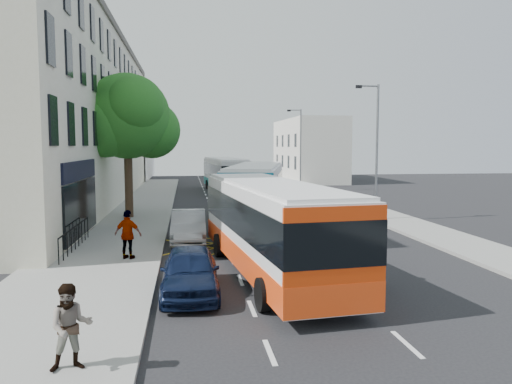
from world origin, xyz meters
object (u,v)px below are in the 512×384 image
object	(u,v)px
red_hatchback	(330,202)
pedestrian_near	(71,327)
distant_car_grey	(233,181)
pedestrian_far	(128,235)
bus_near	(271,226)
distant_car_dark	(256,179)
parked_car_silver	(189,226)
lamp_near	(375,145)
lamp_far	(300,145)
bus_mid	(256,191)
distant_car_silver	(270,181)
street_tree	(127,117)
parked_car_blue	(190,271)
motorbike	(369,256)
bus_far	(225,174)

from	to	relation	value
red_hatchback	pedestrian_near	distance (m)	27.65
distant_car_grey	pedestrian_far	world-z (taller)	pedestrian_far
bus_near	distant_car_dark	size ratio (longest dim) A/B	3.19
distant_car_grey	pedestrian_near	bearing A→B (deg)	-92.22
distant_car_dark	red_hatchback	bearing A→B (deg)	93.63
parked_car_silver	red_hatchback	world-z (taller)	parked_car_silver
lamp_near	red_hatchback	size ratio (longest dim) A/B	2.09
lamp_far	bus_mid	xyz separation A→B (m)	(-6.96, -18.43, -2.82)
lamp_near	distant_car_dark	size ratio (longest dim) A/B	2.15
distant_car_silver	red_hatchback	bearing A→B (deg)	95.75
bus_near	parked_car_silver	world-z (taller)	bus_near
distant_car_silver	distant_car_dark	bearing A→B (deg)	-82.57
lamp_near	pedestrian_far	distance (m)	16.47
lamp_near	distant_car_grey	distance (m)	27.24
bus_mid	distant_car_silver	distance (m)	23.29
distant_car_dark	pedestrian_far	size ratio (longest dim) A/B	1.94
parked_car_silver	distant_car_dark	size ratio (longest dim) A/B	1.22
street_tree	red_hatchback	bearing A→B (deg)	12.59
street_tree	pedestrian_near	bearing A→B (deg)	-86.68
bus_mid	parked_car_blue	distance (m)	15.60
bus_near	motorbike	bearing A→B (deg)	-36.08
motorbike	pedestrian_near	bearing A→B (deg)	-142.79
distant_car_silver	pedestrian_near	bearing A→B (deg)	77.09
street_tree	parked_car_blue	distance (m)	17.69
parked_car_silver	lamp_near	bearing A→B (deg)	24.52
lamp_far	distant_car_silver	distance (m)	6.23
lamp_far	distant_car_dark	world-z (taller)	lamp_far
street_tree	motorbike	world-z (taller)	street_tree
distant_car_dark	pedestrian_near	size ratio (longest dim) A/B	2.15
bus_mid	pedestrian_far	bearing A→B (deg)	-108.99
street_tree	distant_car_silver	distance (m)	25.38
bus_mid	distant_car_grey	size ratio (longest dim) A/B	2.72
lamp_near	bus_mid	size ratio (longest dim) A/B	0.64
distant_car_dark	bus_far	bearing A→B (deg)	64.13
bus_mid	pedestrian_near	world-z (taller)	bus_mid
bus_near	distant_car_grey	xyz separation A→B (m)	(2.20, 37.55, -1.09)
parked_car_blue	distant_car_grey	xyz separation A→B (m)	(5.06, 39.70, -0.10)
lamp_near	motorbike	distance (m)	14.50
lamp_far	bus_far	world-z (taller)	lamp_far
red_hatchback	bus_mid	bearing A→B (deg)	41.67
pedestrian_near	pedestrian_far	xyz separation A→B (m)	(0.01, 9.77, 0.10)
lamp_near	distant_car_silver	xyz separation A→B (m)	(-2.19, 24.34, -3.89)
street_tree	lamp_near	distance (m)	15.10
street_tree	parked_car_silver	distance (m)	10.29
lamp_far	distant_car_dark	size ratio (longest dim) A/B	2.15
bus_far	lamp_near	bearing A→B (deg)	-76.37
lamp_near	pedestrian_far	size ratio (longest dim) A/B	4.17
bus_far	pedestrian_near	xyz separation A→B (m)	(-6.15, -39.73, -0.74)
street_tree	motorbike	xyz separation A→B (m)	(9.47, -15.97, -5.38)
bus_mid	red_hatchback	world-z (taller)	bus_mid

